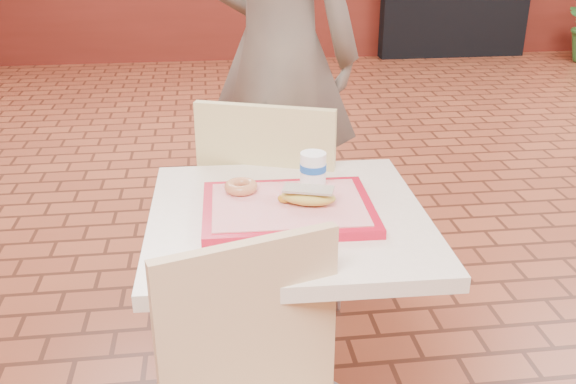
{
  "coord_description": "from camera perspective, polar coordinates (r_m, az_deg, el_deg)",
  "views": [
    {
      "loc": [
        -1.47,
        -1.95,
        1.49
      ],
      "look_at": [
        -1.28,
        -0.45,
        0.82
      ],
      "focal_mm": 40.0,
      "sensor_mm": 36.0,
      "label": 1
    }
  ],
  "objects": [
    {
      "name": "main_table",
      "position": [
        1.8,
        0.0,
        -9.02
      ],
      "size": [
        0.72,
        0.72,
        0.76
      ],
      "rotation": [
        0.0,
        0.0,
        -0.02
      ],
      "color": "beige",
      "rests_on": "ground"
    },
    {
      "name": "chair_main_back",
      "position": [
        2.2,
        -1.19,
        -2.05
      ],
      "size": [
        0.56,
        0.56,
        0.95
      ],
      "rotation": [
        0.0,
        0.0,
        2.79
      ],
      "color": "#DFCD85",
      "rests_on": "ground"
    },
    {
      "name": "long_john_donut",
      "position": [
        1.66,
        1.7,
        -0.4
      ],
      "size": [
        0.16,
        0.11,
        0.05
      ],
      "rotation": [
        0.0,
        0.0,
        -0.29
      ],
      "color": "gold",
      "rests_on": "serving_tray"
    },
    {
      "name": "ring_donut",
      "position": [
        1.74,
        -4.2,
        0.48
      ],
      "size": [
        0.1,
        0.1,
        0.03
      ],
      "primitive_type": "torus",
      "rotation": [
        0.0,
        0.0,
        0.17
      ],
      "color": "#BE7145",
      "rests_on": "serving_tray"
    },
    {
      "name": "serving_tray",
      "position": [
        1.67,
        0.0,
        -1.46
      ],
      "size": [
        0.44,
        0.34,
        0.03
      ],
      "rotation": [
        0.0,
        0.0,
        -0.03
      ],
      "color": "#B60D24",
      "rests_on": "main_table"
    },
    {
      "name": "customer",
      "position": [
        2.73,
        -0.87,
        12.21
      ],
      "size": [
        0.81,
        0.7,
        1.88
      ],
      "primitive_type": "imported",
      "rotation": [
        0.0,
        0.0,
        2.71
      ],
      "color": "#61564B",
      "rests_on": "ground"
    },
    {
      "name": "paper_cup",
      "position": [
        1.77,
        2.24,
        2.11
      ],
      "size": [
        0.07,
        0.07,
        0.09
      ],
      "rotation": [
        0.0,
        0.0,
        0.26
      ],
      "color": "white",
      "rests_on": "serving_tray"
    }
  ]
}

